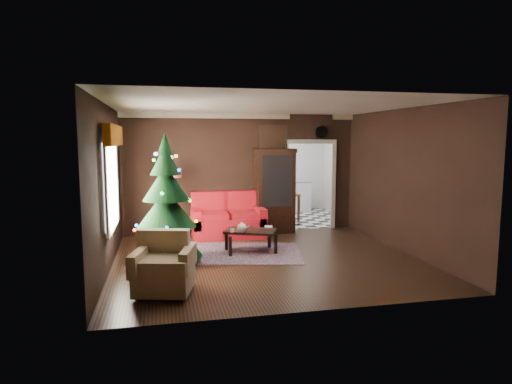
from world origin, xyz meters
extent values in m
plane|color=black|center=(0.00, 0.00, 0.00)|extent=(5.50, 5.50, 0.00)
plane|color=white|center=(0.00, 0.00, 2.80)|extent=(5.50, 5.50, 0.00)
plane|color=black|center=(0.00, 2.50, 1.40)|extent=(5.50, 0.00, 5.50)
plane|color=black|center=(0.00, -2.50, 1.40)|extent=(5.50, 0.00, 5.50)
plane|color=black|center=(-2.75, 0.00, 1.40)|extent=(0.00, 5.50, 5.50)
plane|color=black|center=(2.75, 0.00, 1.40)|extent=(0.00, 5.50, 5.50)
cube|color=white|center=(-2.71, 0.20, 1.45)|extent=(0.05, 1.60, 1.40)
cube|color=#9D4E0D|center=(-2.63, 0.20, 2.27)|extent=(0.12, 2.10, 0.35)
plane|color=white|center=(1.70, 4.00, 0.00)|extent=(3.00, 3.00, 0.00)
cube|color=white|center=(1.70, 5.45, 1.70)|extent=(0.70, 0.06, 0.70)
cube|color=#2F242A|center=(-0.36, 0.54, 0.01)|extent=(2.58, 2.11, 0.01)
cylinder|color=white|center=(-0.30, 0.82, 0.47)|extent=(0.07, 0.07, 0.05)
cylinder|color=white|center=(-0.56, 0.46, 0.48)|extent=(0.09, 0.09, 0.07)
imported|color=tan|center=(0.16, 0.80, 0.55)|extent=(0.15, 0.05, 0.21)
cylinder|color=silver|center=(1.95, 2.45, 2.38)|extent=(0.32, 0.32, 0.06)
cube|color=#B2864B|center=(0.75, 2.46, 2.25)|extent=(0.62, 0.05, 0.52)
cube|color=white|center=(1.70, 5.20, 0.45)|extent=(1.80, 0.60, 0.90)
camera|label=1|loc=(-1.87, -7.64, 2.21)|focal=30.73mm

